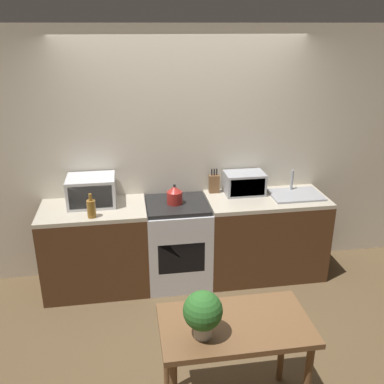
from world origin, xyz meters
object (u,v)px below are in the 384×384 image
object	(u,v)px
kettle	(175,195)
microwave	(92,191)
stove_range	(178,243)
bottle	(91,208)
toaster_oven	(244,183)
dining_table	(235,336)

from	to	relation	value
kettle	microwave	distance (m)	0.83
stove_range	microwave	distance (m)	1.04
kettle	bottle	bearing A→B (deg)	-165.86
stove_range	microwave	bearing A→B (deg)	172.82
stove_range	toaster_oven	bearing A→B (deg)	11.45
stove_range	bottle	distance (m)	1.02
kettle	bottle	xyz separation A→B (m)	(-0.81, -0.20, -0.00)
microwave	bottle	xyz separation A→B (m)	(0.01, -0.32, -0.05)
toaster_oven	kettle	bearing A→B (deg)	-168.39
kettle	bottle	distance (m)	0.83
microwave	bottle	size ratio (longest dim) A/B	1.99
stove_range	kettle	bearing A→B (deg)	-164.04
stove_range	bottle	bearing A→B (deg)	-165.80
dining_table	bottle	bearing A→B (deg)	123.14
kettle	toaster_oven	size ratio (longest dim) A/B	0.50
dining_table	kettle	bearing A→B (deg)	96.32
stove_range	toaster_oven	world-z (taller)	toaster_oven
stove_range	dining_table	distance (m)	1.76
stove_range	kettle	distance (m)	0.54
stove_range	dining_table	xyz separation A→B (m)	(0.17, -1.74, 0.21)
microwave	bottle	distance (m)	0.32
stove_range	bottle	xyz separation A→B (m)	(-0.83, -0.21, 0.54)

